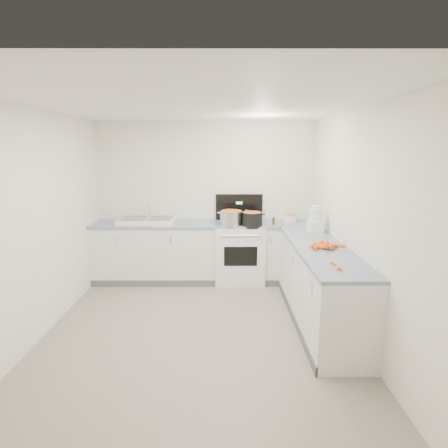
{
  "coord_description": "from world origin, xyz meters",
  "views": [
    {
      "loc": [
        0.29,
        -3.66,
        2.06
      ],
      "look_at": [
        0.3,
        1.1,
        1.05
      ],
      "focal_mm": 28.0,
      "sensor_mm": 36.0,
      "label": 1
    }
  ],
  "objects_px": {
    "sink": "(147,221)",
    "black_pot": "(252,220)",
    "extract_bottle": "(273,222)",
    "spice_jar": "(279,222)",
    "stove": "(240,252)",
    "steel_pot": "(231,219)",
    "mixing_bowl": "(290,218)",
    "food_processor": "(315,221)"
  },
  "relations": [
    {
      "from": "mixing_bowl",
      "to": "food_processor",
      "type": "bearing_deg",
      "value": -74.28
    },
    {
      "from": "stove",
      "to": "food_processor",
      "type": "bearing_deg",
      "value": -31.75
    },
    {
      "from": "mixing_bowl",
      "to": "steel_pot",
      "type": "bearing_deg",
      "value": -164.22
    },
    {
      "from": "steel_pot",
      "to": "extract_bottle",
      "type": "distance_m",
      "value": 0.65
    },
    {
      "from": "mixing_bowl",
      "to": "food_processor",
      "type": "height_order",
      "value": "food_processor"
    },
    {
      "from": "steel_pot",
      "to": "spice_jar",
      "type": "height_order",
      "value": "steel_pot"
    },
    {
      "from": "steel_pot",
      "to": "extract_bottle",
      "type": "bearing_deg",
      "value": 2.28
    },
    {
      "from": "stove",
      "to": "spice_jar",
      "type": "relative_size",
      "value": 13.42
    },
    {
      "from": "spice_jar",
      "to": "food_processor",
      "type": "xyz_separation_m",
      "value": [
        0.42,
        -0.44,
        0.11
      ]
    },
    {
      "from": "extract_bottle",
      "to": "sink",
      "type": "bearing_deg",
      "value": 175.89
    },
    {
      "from": "steel_pot",
      "to": "mixing_bowl",
      "type": "height_order",
      "value": "steel_pot"
    },
    {
      "from": "sink",
      "to": "mixing_bowl",
      "type": "xyz_separation_m",
      "value": [
        2.25,
        0.1,
        0.02
      ]
    },
    {
      "from": "black_pot",
      "to": "food_processor",
      "type": "relative_size",
      "value": 0.84
    },
    {
      "from": "sink",
      "to": "spice_jar",
      "type": "distance_m",
      "value": 2.05
    },
    {
      "from": "stove",
      "to": "extract_bottle",
      "type": "xyz_separation_m",
      "value": [
        0.51,
        -0.12,
        0.51
      ]
    },
    {
      "from": "sink",
      "to": "extract_bottle",
      "type": "bearing_deg",
      "value": -4.11
    },
    {
      "from": "stove",
      "to": "steel_pot",
      "type": "bearing_deg",
      "value": -133.12
    },
    {
      "from": "mixing_bowl",
      "to": "sink",
      "type": "bearing_deg",
      "value": -177.46
    },
    {
      "from": "stove",
      "to": "sink",
      "type": "relative_size",
      "value": 1.58
    },
    {
      "from": "extract_bottle",
      "to": "spice_jar",
      "type": "relative_size",
      "value": 0.94
    },
    {
      "from": "sink",
      "to": "black_pot",
      "type": "relative_size",
      "value": 2.77
    },
    {
      "from": "mixing_bowl",
      "to": "extract_bottle",
      "type": "height_order",
      "value": "mixing_bowl"
    },
    {
      "from": "sink",
      "to": "spice_jar",
      "type": "relative_size",
      "value": 8.48
    },
    {
      "from": "steel_pot",
      "to": "spice_jar",
      "type": "distance_m",
      "value": 0.73
    },
    {
      "from": "sink",
      "to": "extract_bottle",
      "type": "distance_m",
      "value": 1.96
    },
    {
      "from": "sink",
      "to": "extract_bottle",
      "type": "relative_size",
      "value": 9.01
    },
    {
      "from": "stove",
      "to": "food_processor",
      "type": "height_order",
      "value": "stove"
    },
    {
      "from": "extract_bottle",
      "to": "food_processor",
      "type": "bearing_deg",
      "value": -44.92
    },
    {
      "from": "black_pot",
      "to": "steel_pot",
      "type": "bearing_deg",
      "value": 175.82
    },
    {
      "from": "stove",
      "to": "black_pot",
      "type": "height_order",
      "value": "stove"
    },
    {
      "from": "stove",
      "to": "mixing_bowl",
      "type": "xyz_separation_m",
      "value": [
        0.8,
        0.12,
        0.52
      ]
    },
    {
      "from": "stove",
      "to": "mixing_bowl",
      "type": "height_order",
      "value": "stove"
    },
    {
      "from": "mixing_bowl",
      "to": "food_processor",
      "type": "relative_size",
      "value": 0.64
    },
    {
      "from": "steel_pot",
      "to": "black_pot",
      "type": "bearing_deg",
      "value": -4.18
    },
    {
      "from": "black_pot",
      "to": "mixing_bowl",
      "type": "xyz_separation_m",
      "value": [
        0.63,
        0.29,
        -0.04
      ]
    },
    {
      "from": "extract_bottle",
      "to": "spice_jar",
      "type": "bearing_deg",
      "value": -37.82
    },
    {
      "from": "stove",
      "to": "extract_bottle",
      "type": "relative_size",
      "value": 14.25
    },
    {
      "from": "mixing_bowl",
      "to": "food_processor",
      "type": "xyz_separation_m",
      "value": [
        0.21,
        -0.74,
        0.1
      ]
    },
    {
      "from": "extract_bottle",
      "to": "black_pot",
      "type": "bearing_deg",
      "value": -171.62
    },
    {
      "from": "food_processor",
      "to": "spice_jar",
      "type": "bearing_deg",
      "value": 133.93
    },
    {
      "from": "stove",
      "to": "black_pot",
      "type": "relative_size",
      "value": 4.37
    },
    {
      "from": "sink",
      "to": "extract_bottle",
      "type": "xyz_separation_m",
      "value": [
        1.96,
        -0.14,
        0.01
      ]
    }
  ]
}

